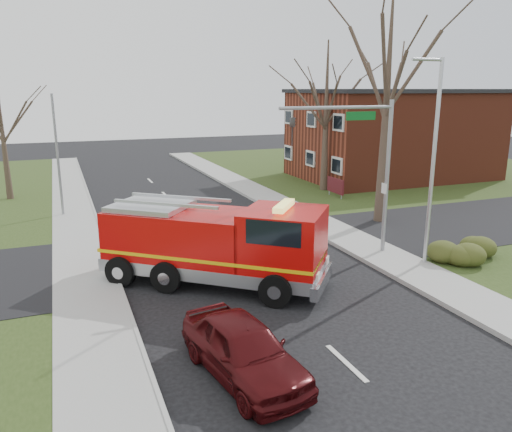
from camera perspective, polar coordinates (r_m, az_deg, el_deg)
name	(u,v)px	position (r m, az deg, el deg)	size (l,w,h in m)	color
ground	(262,285)	(19.11, 0.71, -7.89)	(120.00, 120.00, 0.00)	black
sidewalk_right	(397,263)	(22.05, 15.85, -5.17)	(2.40, 80.00, 0.15)	gray
sidewalk_left	(91,309)	(17.85, -18.32, -10.05)	(2.40, 80.00, 0.15)	gray
brick_building	(392,134)	(43.08, 15.33, 9.03)	(15.40, 10.40, 7.25)	maroon
health_center_sign	(335,186)	(34.21, 9.07, 3.42)	(0.12, 2.00, 1.40)	#4D1218
hedge_corner	(468,251)	(22.97, 23.03, -3.68)	(2.80, 2.00, 0.90)	#343D16
bare_tree_near	(388,85)	(27.64, 14.81, 14.23)	(6.00, 6.00, 12.00)	#3A2D22
bare_tree_far	(326,100)	(36.04, 8.06, 12.98)	(5.25, 5.25, 10.50)	#3A2D22
bare_tree_left	(0,116)	(36.54, -27.19, 10.14)	(4.50, 4.50, 9.00)	#3A2D22
traffic_signal_mast	(363,151)	(21.64, 12.17, 7.31)	(5.29, 0.18, 6.80)	gray
streetlight_pole	(432,158)	(21.25, 19.52, 6.27)	(1.48, 0.16, 8.40)	#B7BABF
utility_pole_far	(58,157)	(30.59, -21.72, 6.29)	(0.14, 0.14, 7.00)	gray
fire_engine	(217,246)	(18.84, -4.52, -3.39)	(8.15, 7.40, 3.33)	#B80A08
parked_car_maroon	(244,349)	(13.18, -1.44, -14.95)	(1.82, 4.53, 1.54)	#410A0C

